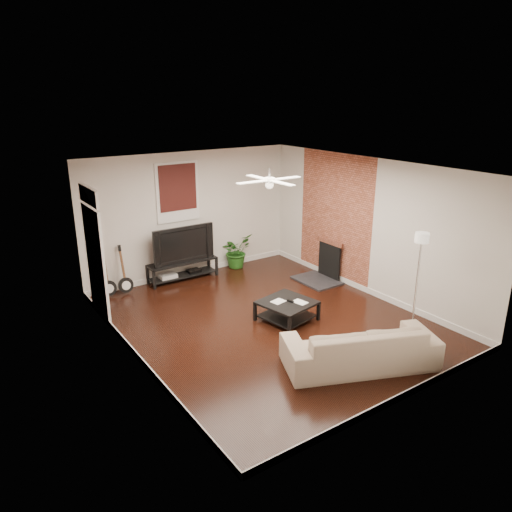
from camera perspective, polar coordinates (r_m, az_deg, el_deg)
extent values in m
cube|color=black|center=(8.95, 1.45, -7.68)|extent=(5.00, 6.00, 0.01)
cube|color=white|center=(8.10, 1.62, 10.36)|extent=(5.00, 6.00, 0.01)
cube|color=silver|center=(10.90, -7.73, 4.86)|extent=(5.00, 0.01, 2.80)
cube|color=silver|center=(6.39, 17.50, -5.94)|extent=(5.00, 0.01, 2.80)
cube|color=silver|center=(7.33, -14.58, -2.49)|extent=(0.01, 6.00, 2.80)
cube|color=silver|center=(10.03, 13.23, 3.32)|extent=(0.01, 6.00, 2.80)
cube|color=brown|center=(10.70, 9.28, 4.52)|extent=(0.02, 2.20, 2.80)
cube|color=black|center=(10.78, 7.90, -0.53)|extent=(0.80, 1.10, 0.92)
cube|color=#35130E|center=(10.63, -9.24, 7.47)|extent=(1.00, 0.06, 1.30)
cube|color=white|center=(9.11, -18.42, 0.31)|extent=(0.08, 1.00, 2.50)
cube|color=black|center=(10.91, -8.64, -1.67)|extent=(1.58, 0.42, 0.44)
imported|color=black|center=(10.73, -8.85, 1.50)|extent=(1.41, 0.19, 0.81)
cube|color=black|center=(8.92, 3.66, -6.49)|extent=(1.04, 1.04, 0.37)
imported|color=tan|center=(7.61, 12.19, -10.29)|extent=(2.48, 1.73, 0.67)
imported|color=#215A19|center=(11.52, -2.38, 0.61)|extent=(0.89, 0.84, 0.80)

